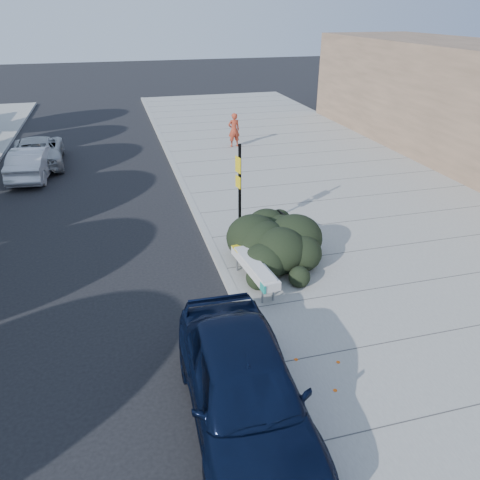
% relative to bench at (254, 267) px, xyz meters
% --- Properties ---
extents(ground, '(120.00, 120.00, 0.00)m').
position_rel_bench_xyz_m(ground, '(-0.60, -1.00, -0.68)').
color(ground, black).
rests_on(ground, ground).
extents(sidewalk_near, '(11.20, 50.00, 0.15)m').
position_rel_bench_xyz_m(sidewalk_near, '(5.00, 4.00, -0.60)').
color(sidewalk_near, gray).
rests_on(sidewalk_near, ground).
extents(curb_near, '(0.22, 50.00, 0.17)m').
position_rel_bench_xyz_m(curb_near, '(-0.60, 4.00, -0.59)').
color(curb_near, '#9E9E99').
rests_on(curb_near, ground).
extents(bench, '(0.69, 2.26, 0.67)m').
position_rel_bench_xyz_m(bench, '(0.00, 0.00, 0.00)').
color(bench, gray).
rests_on(bench, sidewalk_near).
extents(bike_rack, '(0.12, 0.62, 0.91)m').
position_rel_bench_xyz_m(bike_rack, '(1.56, 2.30, 0.02)').
color(bike_rack, black).
rests_on(bike_rack, sidewalk_near).
extents(sign_post, '(0.14, 0.34, 2.94)m').
position_rel_bench_xyz_m(sign_post, '(0.38, 2.92, 1.13)').
color(sign_post, black).
rests_on(sign_post, sidewalk_near).
extents(hedge, '(2.60, 4.09, 1.42)m').
position_rel_bench_xyz_m(hedge, '(0.94, 1.50, 0.18)').
color(hedge, black).
rests_on(hedge, sidewalk_near).
extents(sedan_navy, '(2.11, 4.91, 1.65)m').
position_rel_bench_xyz_m(sedan_navy, '(-1.42, -4.16, 0.15)').
color(sedan_navy, black).
rests_on(sedan_navy, ground).
extents(wagon_silver, '(1.77, 4.13, 1.32)m').
position_rel_bench_xyz_m(wagon_silver, '(-6.60, 11.15, -0.02)').
color(wagon_silver, '#B9B9BE').
rests_on(wagon_silver, ground).
extents(suv_silver, '(2.47, 4.89, 1.33)m').
position_rel_bench_xyz_m(suv_silver, '(-6.60, 13.00, -0.01)').
color(suv_silver, '#A8ABAE').
rests_on(suv_silver, ground).
extents(pedestrian, '(0.66, 0.47, 1.70)m').
position_rel_bench_xyz_m(pedestrian, '(2.85, 13.15, 0.32)').
color(pedestrian, '#A13723').
rests_on(pedestrian, sidewalk_near).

